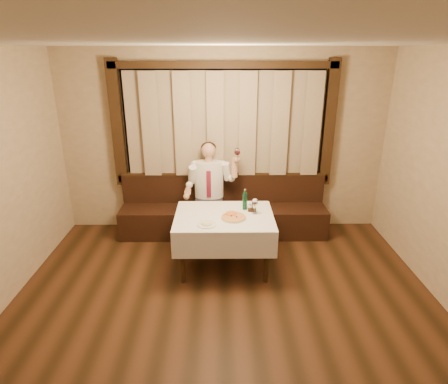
{
  "coord_description": "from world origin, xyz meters",
  "views": [
    {
      "loc": [
        -0.04,
        -2.69,
        2.75
      ],
      "look_at": [
        0.0,
        1.9,
        1.0
      ],
      "focal_mm": 30.0,
      "sensor_mm": 36.0,
      "label": 1
    }
  ],
  "objects_px": {
    "banquette": "(223,214)",
    "pizza": "(234,217)",
    "green_bottle": "(245,201)",
    "seated_man": "(209,184)",
    "cruet_caddy": "(252,209)",
    "pasta_red": "(231,213)",
    "dining_table": "(224,223)",
    "pasta_cream": "(207,223)"
  },
  "relations": [
    {
      "from": "banquette",
      "to": "pizza",
      "type": "bearing_deg",
      "value": -83.98
    },
    {
      "from": "pizza",
      "to": "green_bottle",
      "type": "distance_m",
      "value": 0.34
    },
    {
      "from": "pizza",
      "to": "green_bottle",
      "type": "relative_size",
      "value": 1.15
    },
    {
      "from": "banquette",
      "to": "seated_man",
      "type": "height_order",
      "value": "seated_man"
    },
    {
      "from": "banquette",
      "to": "cruet_caddy",
      "type": "relative_size",
      "value": 27.71
    },
    {
      "from": "seated_man",
      "to": "pasta_red",
      "type": "bearing_deg",
      "value": -71.94
    },
    {
      "from": "pasta_red",
      "to": "cruet_caddy",
      "type": "xyz_separation_m",
      "value": [
        0.28,
        0.12,
        0.01
      ]
    },
    {
      "from": "dining_table",
      "to": "cruet_caddy",
      "type": "distance_m",
      "value": 0.41
    },
    {
      "from": "pasta_red",
      "to": "pasta_cream",
      "type": "relative_size",
      "value": 1.04
    },
    {
      "from": "green_bottle",
      "to": "seated_man",
      "type": "height_order",
      "value": "seated_man"
    },
    {
      "from": "green_bottle",
      "to": "banquette",
      "type": "bearing_deg",
      "value": 108.37
    },
    {
      "from": "banquette",
      "to": "pasta_red",
      "type": "distance_m",
      "value": 1.13
    },
    {
      "from": "pasta_cream",
      "to": "pasta_red",
      "type": "bearing_deg",
      "value": 43.18
    },
    {
      "from": "pasta_red",
      "to": "seated_man",
      "type": "height_order",
      "value": "seated_man"
    },
    {
      "from": "pizza",
      "to": "green_bottle",
      "type": "bearing_deg",
      "value": 61.03
    },
    {
      "from": "banquette",
      "to": "pasta_cream",
      "type": "bearing_deg",
      "value": -99.31
    },
    {
      "from": "dining_table",
      "to": "green_bottle",
      "type": "distance_m",
      "value": 0.41
    },
    {
      "from": "banquette",
      "to": "seated_man",
      "type": "relative_size",
      "value": 2.17
    },
    {
      "from": "banquette",
      "to": "pasta_cream",
      "type": "distance_m",
      "value": 1.41
    },
    {
      "from": "banquette",
      "to": "seated_man",
      "type": "distance_m",
      "value": 0.59
    },
    {
      "from": "dining_table",
      "to": "green_bottle",
      "type": "xyz_separation_m",
      "value": [
        0.28,
        0.19,
        0.23
      ]
    },
    {
      "from": "pizza",
      "to": "cruet_caddy",
      "type": "distance_m",
      "value": 0.33
    },
    {
      "from": "green_bottle",
      "to": "dining_table",
      "type": "bearing_deg",
      "value": -145.53
    },
    {
      "from": "pizza",
      "to": "seated_man",
      "type": "distance_m",
      "value": 1.08
    },
    {
      "from": "cruet_caddy",
      "to": "banquette",
      "type": "bearing_deg",
      "value": 120.61
    },
    {
      "from": "pasta_cream",
      "to": "seated_man",
      "type": "height_order",
      "value": "seated_man"
    },
    {
      "from": "dining_table",
      "to": "pizza",
      "type": "distance_m",
      "value": 0.19
    },
    {
      "from": "pasta_red",
      "to": "seated_man",
      "type": "distance_m",
      "value": 0.98
    },
    {
      "from": "pasta_cream",
      "to": "cruet_caddy",
      "type": "bearing_deg",
      "value": 34.75
    },
    {
      "from": "pizza",
      "to": "pasta_red",
      "type": "bearing_deg",
      "value": 106.66
    },
    {
      "from": "dining_table",
      "to": "pizza",
      "type": "height_order",
      "value": "pizza"
    },
    {
      "from": "dining_table",
      "to": "cruet_caddy",
      "type": "height_order",
      "value": "cruet_caddy"
    },
    {
      "from": "banquette",
      "to": "pasta_red",
      "type": "height_order",
      "value": "banquette"
    },
    {
      "from": "seated_man",
      "to": "banquette",
      "type": "bearing_deg",
      "value": 22.89
    },
    {
      "from": "pasta_cream",
      "to": "cruet_caddy",
      "type": "relative_size",
      "value": 2.03
    },
    {
      "from": "pasta_red",
      "to": "green_bottle",
      "type": "height_order",
      "value": "green_bottle"
    },
    {
      "from": "dining_table",
      "to": "pizza",
      "type": "relative_size",
      "value": 3.86
    },
    {
      "from": "pizza",
      "to": "green_bottle",
      "type": "xyz_separation_m",
      "value": [
        0.16,
        0.29,
        0.11
      ]
    },
    {
      "from": "pasta_red",
      "to": "pasta_cream",
      "type": "xyz_separation_m",
      "value": [
        -0.3,
        -0.29,
        -0.0
      ]
    },
    {
      "from": "pizza",
      "to": "pasta_cream",
      "type": "distance_m",
      "value": 0.38
    },
    {
      "from": "seated_man",
      "to": "dining_table",
      "type": "bearing_deg",
      "value": -77.02
    },
    {
      "from": "cruet_caddy",
      "to": "pizza",
      "type": "bearing_deg",
      "value": -130.99
    }
  ]
}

